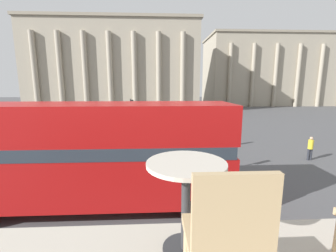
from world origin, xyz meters
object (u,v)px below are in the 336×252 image
(cafe_chair_0, at_px, (226,237))
(car_black, at_px, (80,132))
(plaza_building_left, at_px, (116,68))
(traffic_light_near, at_px, (186,136))
(pedestrian_olive, at_px, (226,134))
(pedestrian_yellow, at_px, (310,147))
(pedestrian_red, at_px, (74,121))
(pedestrian_grey, at_px, (102,113))
(car_maroon, at_px, (198,123))
(cafe_dining_table, at_px, (186,187))
(traffic_light_far, at_px, (132,110))
(plaza_building_right, at_px, (271,71))
(traffic_light_mid, at_px, (120,123))

(cafe_chair_0, height_order, car_black, cafe_chair_0)
(plaza_building_left, distance_m, traffic_light_near, 36.94)
(pedestrian_olive, xyz_separation_m, pedestrian_yellow, (4.62, -3.58, -0.14))
(pedestrian_red, bearing_deg, pedestrian_grey, 84.69)
(traffic_light_near, bearing_deg, pedestrian_yellow, 18.08)
(plaza_building_left, xyz_separation_m, car_maroon, (12.66, -21.21, -7.70))
(cafe_dining_table, distance_m, pedestrian_yellow, 16.23)
(cafe_chair_0, xyz_separation_m, traffic_light_near, (1.10, 10.09, -1.74))
(pedestrian_olive, relative_size, pedestrian_red, 1.10)
(cafe_dining_table, relative_size, traffic_light_near, 0.20)
(traffic_light_near, height_order, pedestrian_yellow, traffic_light_near)
(plaza_building_left, distance_m, pedestrian_red, 22.20)
(cafe_dining_table, bearing_deg, pedestrian_olive, 71.47)
(cafe_dining_table, xyz_separation_m, traffic_light_far, (-2.92, 22.35, -1.83))
(plaza_building_left, bearing_deg, car_black, -88.31)
(traffic_light_near, bearing_deg, plaza_building_right, 59.34)
(traffic_light_far, bearing_deg, pedestrian_red, 167.11)
(car_black, bearing_deg, cafe_chair_0, 178.60)
(traffic_light_near, bearing_deg, cafe_chair_0, -96.21)
(cafe_chair_0, relative_size, pedestrian_olive, 0.50)
(traffic_light_near, distance_m, pedestrian_yellow, 9.31)
(cafe_chair_0, height_order, pedestrian_yellow, cafe_chair_0)
(pedestrian_red, bearing_deg, traffic_light_far, -9.54)
(traffic_light_far, bearing_deg, cafe_chair_0, -82.40)
(cafe_chair_0, height_order, pedestrian_olive, cafe_chair_0)
(car_black, relative_size, car_maroon, 1.00)
(plaza_building_right, distance_m, pedestrian_red, 53.12)
(pedestrian_olive, bearing_deg, car_black, 26.64)
(traffic_light_mid, relative_size, car_black, 0.80)
(cafe_dining_table, xyz_separation_m, pedestrian_red, (-9.59, 23.87, -3.22))
(plaza_building_left, relative_size, pedestrian_red, 19.32)
(traffic_light_far, bearing_deg, cafe_dining_table, -82.56)
(traffic_light_far, relative_size, car_maroon, 0.85)
(traffic_light_far, distance_m, car_maroon, 7.63)
(plaza_building_left, height_order, traffic_light_mid, plaza_building_left)
(plaza_building_right, distance_m, traffic_light_mid, 55.02)
(plaza_building_right, height_order, pedestrian_red, plaza_building_right)
(cafe_chair_0, xyz_separation_m, traffic_light_far, (-3.06, 22.90, -1.81))
(cafe_dining_table, height_order, pedestrian_yellow, cafe_dining_table)
(pedestrian_grey, bearing_deg, traffic_light_mid, -71.39)
(plaza_building_left, distance_m, car_black, 26.53)
(plaza_building_right, relative_size, traffic_light_near, 9.35)
(car_black, height_order, pedestrian_yellow, pedestrian_yellow)
(traffic_light_far, xyz_separation_m, pedestrian_red, (-6.67, 1.53, -1.39))
(cafe_dining_table, relative_size, pedestrian_olive, 0.40)
(traffic_light_far, distance_m, car_black, 5.69)
(plaza_building_right, bearing_deg, car_black, -134.02)
(traffic_light_mid, bearing_deg, car_black, 134.87)
(traffic_light_mid, bearing_deg, cafe_chair_0, -78.76)
(plaza_building_left, height_order, pedestrian_olive, plaza_building_left)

